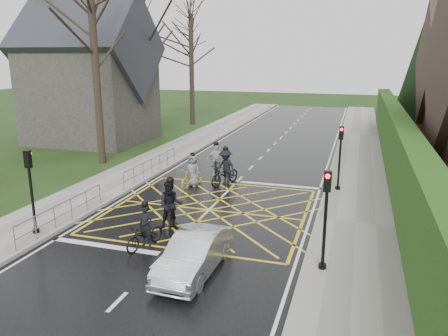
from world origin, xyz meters
The scene contains 22 objects.
ground centered at (0.00, 0.00, 0.00)m, with size 120.00×120.00×0.00m, color black.
road centered at (0.00, 0.00, 0.01)m, with size 9.00×80.00×0.01m, color black.
sidewalk_right centered at (6.00, 0.00, 0.07)m, with size 3.00×80.00×0.15m, color gray.
sidewalk_left centered at (-6.00, 0.00, 0.07)m, with size 3.00×80.00×0.15m, color gray.
stone_wall centered at (7.75, 6.00, 0.35)m, with size 0.50×38.00×0.70m, color slate.
hedge centered at (7.75, 6.00, 2.10)m, with size 0.90×38.00×2.80m, color #153E10.
conifer centered at (10.75, 26.00, 4.99)m, with size 4.60×4.60×10.00m.
church centered at (-13.54, 12.00, 4.93)m, with size 8.80×7.80×11.00m.
tree_near centered at (-9.00, 6.00, 7.91)m, with size 9.24×9.24×11.44m.
tree_mid centered at (-10.00, 14.00, 8.63)m, with size 10.08×10.08×12.48m.
tree_far centered at (-9.30, 22.00, 7.19)m, with size 8.40×8.40×10.40m.
railing_south centered at (-4.65, -3.50, 0.78)m, with size 0.05×5.04×1.03m.
railing_north centered at (-4.65, 4.00, 0.79)m, with size 0.05×6.04×1.03m.
traffic_light_ne centered at (5.10, 4.20, 1.66)m, with size 0.24×0.31×3.21m.
traffic_light_se centered at (5.10, -4.20, 1.66)m, with size 0.24×0.31×3.21m.
traffic_light_sw centered at (-5.10, -4.50, 1.66)m, with size 0.24×0.31×3.21m.
cyclist_rear centered at (-0.86, -4.15, 0.54)m, with size 1.06×1.81×1.67m.
cyclist_back centered at (-0.68, -2.44, 0.79)m, with size 1.33×2.14×2.08m.
cyclist_mid centered at (-0.45, 3.83, 0.73)m, with size 1.43×2.17×1.99m.
cyclist_front centered at (-1.42, 5.22, 0.70)m, with size 1.14×1.98×1.91m.
cyclist_lead centered at (-1.94, 3.06, 0.60)m, with size 1.00×1.89×1.75m.
car centered at (1.38, -5.34, 0.61)m, with size 1.29×3.71×1.22m, color silver.
Camera 1 is at (5.82, -16.59, 6.43)m, focal length 35.00 mm.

